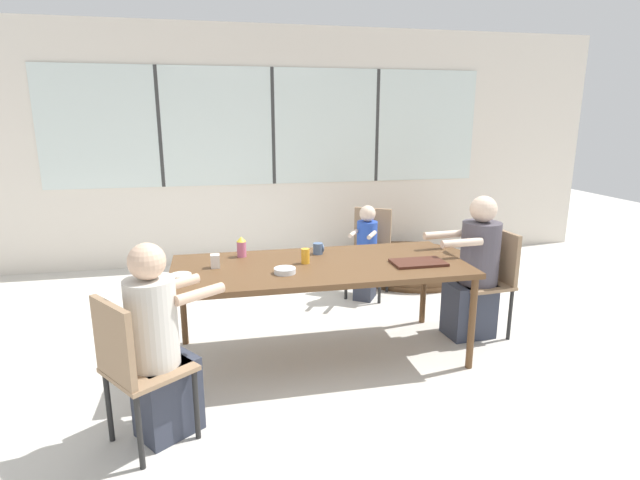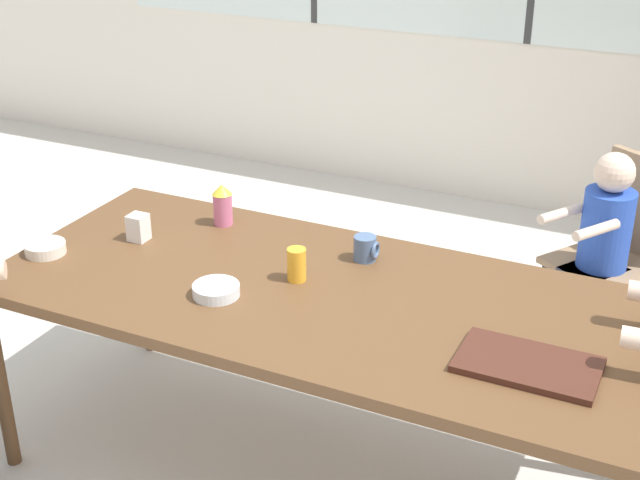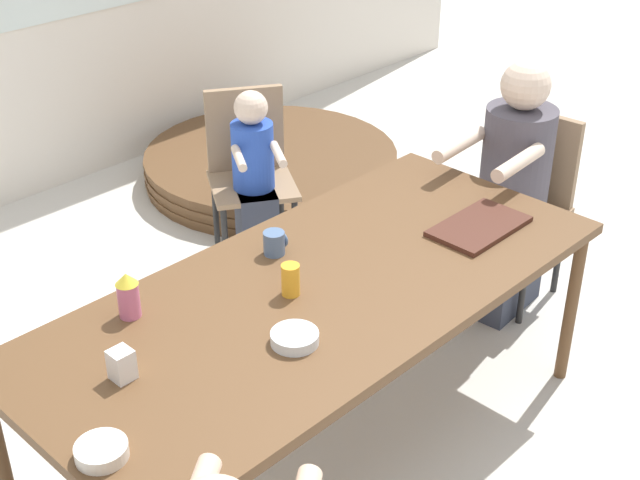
{
  "view_description": "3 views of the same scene",
  "coord_description": "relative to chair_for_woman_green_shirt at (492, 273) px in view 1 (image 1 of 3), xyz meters",
  "views": [
    {
      "loc": [
        -0.74,
        -3.41,
        1.78
      ],
      "look_at": [
        0.0,
        0.0,
        0.91
      ],
      "focal_mm": 28.0,
      "sensor_mm": 36.0,
      "label": 1
    },
    {
      "loc": [
        1.07,
        -2.25,
        2.09
      ],
      "look_at": [
        0.0,
        0.0,
        0.91
      ],
      "focal_mm": 50.0,
      "sensor_mm": 36.0,
      "label": 2
    },
    {
      "loc": [
        -1.81,
        -1.76,
        2.36
      ],
      "look_at": [
        0.0,
        0.0,
        0.91
      ],
      "focal_mm": 50.0,
      "sensor_mm": 36.0,
      "label": 3
    }
  ],
  "objects": [
    {
      "name": "bowl_cereal",
      "position": [
        -2.45,
        -0.27,
        0.23
      ],
      "size": [
        0.14,
        0.14,
        0.04
      ],
      "color": "silver",
      "rests_on": "dining_table"
    },
    {
      "name": "juice_glass",
      "position": [
        -1.57,
        -0.07,
        0.26
      ],
      "size": [
        0.06,
        0.06,
        0.11
      ],
      "color": "gold",
      "rests_on": "dining_table"
    },
    {
      "name": "bowl_white_shallow",
      "position": [
        -1.76,
        -0.28,
        0.22
      ],
      "size": [
        0.15,
        0.15,
        0.04
      ],
      "color": "silver",
      "rests_on": "dining_table"
    },
    {
      "name": "food_tray_dark",
      "position": [
        -0.77,
        -0.26,
        0.22
      ],
      "size": [
        0.38,
        0.23,
        0.02
      ],
      "color": "#472319",
      "rests_on": "dining_table"
    },
    {
      "name": "folded_table_stack",
      "position": [
        -0.01,
        1.71,
        -0.43
      ],
      "size": [
        1.5,
        1.5,
        0.18
      ],
      "color": "brown",
      "rests_on": "ground_plane"
    },
    {
      "name": "coffee_mug",
      "position": [
        -1.43,
        0.16,
        0.25
      ],
      "size": [
        0.08,
        0.08,
        0.09
      ],
      "color": "slate",
      "rests_on": "dining_table"
    },
    {
      "name": "milk_carton_small",
      "position": [
        -2.22,
        -0.04,
        0.25
      ],
      "size": [
        0.06,
        0.06,
        0.1
      ],
      "color": "silver",
      "rests_on": "dining_table"
    },
    {
      "name": "ground_plane",
      "position": [
        -1.47,
        -0.11,
        -0.52
      ],
      "size": [
        16.0,
        16.0,
        0.0
      ],
      "primitive_type": "plane",
      "color": "beige"
    },
    {
      "name": "person_toddler",
      "position": [
        -0.77,
        1.01,
        -0.08
      ],
      "size": [
        0.36,
        0.41,
        0.93
      ],
      "rotation": [
        0.0,
        0.0,
        -3.7
      ],
      "color": "#333847",
      "rests_on": "ground_plane"
    },
    {
      "name": "sippy_cup",
      "position": [
        -2.02,
        0.21,
        0.29
      ],
      "size": [
        0.07,
        0.07,
        0.16
      ],
      "color": "#CC668C",
      "rests_on": "dining_table"
    },
    {
      "name": "chair_for_toddler",
      "position": [
        -0.68,
        1.14,
        0.0
      ],
      "size": [
        0.55,
        0.55,
        0.87
      ],
      "rotation": [
        0.0,
        0.0,
        -3.7
      ],
      "color": "#937556",
      "rests_on": "ground_plane"
    },
    {
      "name": "dining_table",
      "position": [
        -1.47,
        -0.11,
        0.16
      ],
      "size": [
        2.13,
        0.94,
        0.73
      ],
      "color": "brown",
      "rests_on": "ground_plane"
    },
    {
      "name": "wall_back_with_windows",
      "position": [
        -1.47,
        2.59,
        0.9
      ],
      "size": [
        8.4,
        0.08,
        2.8
      ],
      "color": "silver",
      "rests_on": "ground_plane"
    },
    {
      "name": "chair_for_man_blue_shirt",
      "position": [
        -2.67,
        -0.97,
        0.0
      ],
      "size": [
        0.56,
        0.56,
        0.87
      ],
      "rotation": [
        0.0,
        0.0,
        -0.95
      ],
      "color": "#937556",
      "rests_on": "ground_plane"
    },
    {
      "name": "chair_for_woman_green_shirt",
      "position": [
        0.0,
        0.0,
        0.0
      ],
      "size": [
        0.43,
        0.43,
        0.87
      ],
      "rotation": [
        0.0,
        0.0,
        -4.64
      ],
      "color": "#937556",
      "rests_on": "ground_plane"
    },
    {
      "name": "person_woman_green_shirt",
      "position": [
        -0.16,
        -0.01,
        0.01
      ],
      "size": [
        0.6,
        0.36,
        1.17
      ],
      "rotation": [
        0.0,
        0.0,
        -4.64
      ],
      "color": "#333847",
      "rests_on": "ground_plane"
    },
    {
      "name": "person_man_blue_shirt",
      "position": [
        -2.54,
        -0.87,
        0.01
      ],
      "size": [
        0.56,
        0.51,
        1.14
      ],
      "rotation": [
        0.0,
        0.0,
        -0.95
      ],
      "color": "#333847",
      "rests_on": "ground_plane"
    }
  ]
}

